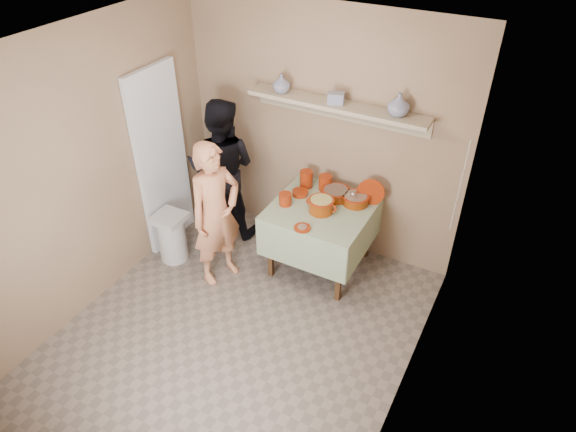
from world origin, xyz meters
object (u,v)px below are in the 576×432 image
Objects in this scene: person_helper at (222,169)px; trash_bin at (172,237)px; person_cook at (216,215)px; cazuela_rice at (321,204)px; serving_table at (321,217)px.

trash_bin is at bearing 56.57° from person_helper.
person_cook reaches higher than cazuela_rice.
trash_bin is at bearing -156.58° from serving_table.
person_cook is 0.80m from person_helper.
person_helper is at bearing 173.11° from cazuela_rice.
person_cook reaches higher than trash_bin.
person_helper is (-0.40, 0.69, 0.04)m from person_cook.
serving_table is at bearing 159.64° from person_helper.
person_cook is 4.66× the size of cazuela_rice.
serving_table is at bearing 107.43° from cazuela_rice.
person_helper is 1.26m from serving_table.
person_cook is 1.58× the size of serving_table.
person_helper is at bearing 176.48° from serving_table.
serving_table is (0.85, 0.62, -0.13)m from person_cook.
cazuela_rice is 0.59× the size of trash_bin.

